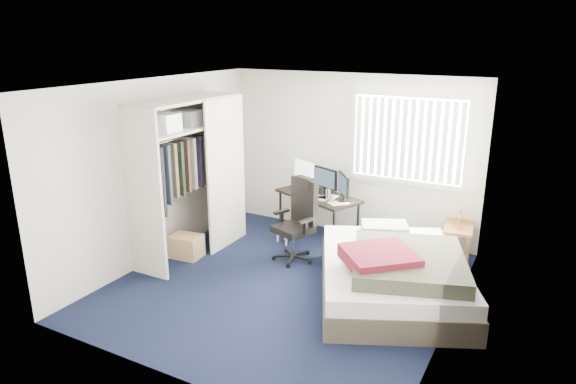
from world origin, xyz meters
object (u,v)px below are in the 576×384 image
(desk, at_px, (319,192))
(bed, at_px, (393,273))
(nightstand, at_px, (459,229))
(office_chair, at_px, (297,228))

(desk, relative_size, bed, 0.55)
(desk, height_order, nightstand, desk)
(nightstand, distance_m, bed, 1.57)
(desk, distance_m, bed, 2.18)
(desk, bearing_deg, nightstand, 2.61)
(bed, bearing_deg, desk, 139.32)
(office_chair, relative_size, nightstand, 1.48)
(desk, height_order, bed, desk)
(office_chair, height_order, bed, office_chair)
(nightstand, bearing_deg, office_chair, -152.20)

